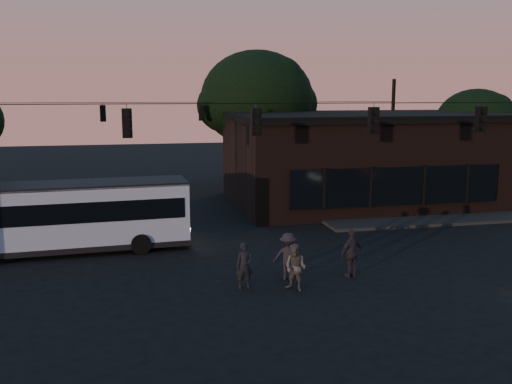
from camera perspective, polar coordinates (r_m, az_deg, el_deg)
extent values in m
plane|color=black|center=(17.85, 2.81, -11.72)|extent=(120.00, 120.00, 0.00)
cube|color=black|center=(34.80, 15.98, -1.27)|extent=(14.00, 10.00, 0.15)
cube|color=black|center=(34.93, 10.27, 3.03)|extent=(15.00, 10.00, 5.00)
cube|color=black|center=(34.72, 10.41, 7.46)|extent=(15.40, 10.40, 0.40)
cube|color=black|center=(30.41, 13.92, 0.56)|extent=(11.50, 0.18, 2.00)
cylinder|color=black|center=(39.19, 0.08, 3.18)|extent=(0.44, 0.44, 4.00)
ellipsoid|color=black|center=(38.92, 0.08, 9.33)|extent=(7.60, 7.60, 6.46)
cylinder|color=black|center=(41.03, 20.84, 2.13)|extent=(0.44, 0.44, 3.00)
ellipsoid|color=black|center=(40.76, 21.11, 6.52)|extent=(5.20, 5.20, 4.42)
cylinder|color=black|center=(20.49, 0.00, 8.85)|extent=(26.00, 0.03, 0.03)
cube|color=black|center=(20.03, -12.76, 6.73)|extent=(0.34, 0.30, 1.00)
cube|color=black|center=(20.51, 0.00, 7.04)|extent=(0.34, 0.30, 1.00)
cube|color=black|center=(21.92, 11.66, 7.02)|extent=(0.34, 0.30, 1.00)
cube|color=black|center=(24.09, 21.56, 6.78)|extent=(0.34, 0.30, 1.00)
cylinder|color=black|center=(40.08, 13.44, 5.57)|extent=(0.24, 0.24, 7.50)
cylinder|color=black|center=(36.28, -5.49, 8.93)|extent=(26.00, 0.03, 0.03)
cube|color=black|center=(36.06, -15.06, 7.60)|extent=(0.34, 0.30, 1.00)
cube|color=black|center=(36.29, -5.47, 7.91)|extent=(0.34, 0.30, 1.00)
cube|color=black|center=(37.49, 3.76, 7.99)|extent=(0.34, 0.30, 1.00)
cube|color=#9CA7C6|center=(24.90, -18.78, -2.10)|extent=(10.36, 2.95, 2.42)
cube|color=black|center=(24.85, -18.81, -1.57)|extent=(9.95, 2.97, 0.84)
cube|color=black|center=(24.68, -18.93, 0.65)|extent=(10.36, 2.95, 0.14)
cube|color=black|center=(25.19, -18.62, -5.00)|extent=(10.46, 3.02, 0.23)
cylinder|color=black|center=(24.06, -11.41, -5.13)|extent=(0.85, 0.28, 0.84)
cylinder|color=black|center=(26.31, -11.82, -3.85)|extent=(0.85, 0.28, 0.84)
imported|color=black|center=(19.49, -1.15, -7.36)|extent=(0.59, 0.39, 1.58)
imported|color=#474540|center=(19.29, 3.98, -7.53)|extent=(0.98, 0.98, 1.60)
imported|color=#232027|center=(20.90, 9.56, -6.06)|extent=(1.11, 0.76, 1.75)
imported|color=black|center=(20.38, 3.23, -6.43)|extent=(1.26, 1.03, 1.69)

